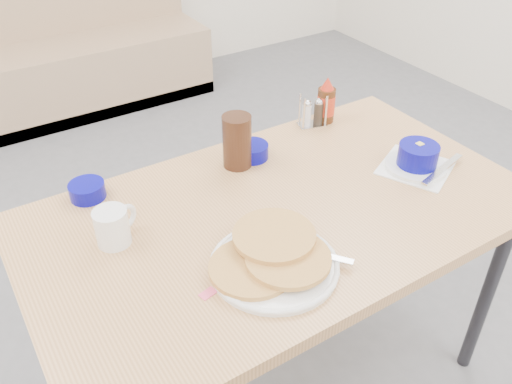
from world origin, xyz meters
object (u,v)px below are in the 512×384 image
coffee_mug (113,226)px  butter_bowl (252,151)px  dining_table (281,226)px  syrup_bottle (326,103)px  creamer_bowl (87,191)px  amber_tumbler (237,141)px  grits_setting (418,159)px  booth_bench (56,56)px  condiment_caddy (312,114)px  pancake_plate (273,259)px

coffee_mug → butter_bowl: size_ratio=1.18×
dining_table → coffee_mug: size_ratio=11.38×
syrup_bottle → coffee_mug: bearing=-165.2°
creamer_bowl → amber_tumbler: size_ratio=0.61×
creamer_bowl → butter_bowl: bearing=-7.7°
coffee_mug → creamer_bowl: size_ratio=1.21×
syrup_bottle → grits_setting: bearing=-83.2°
booth_bench → amber_tumbler: (0.01, -2.28, 0.49)m
booth_bench → grits_setting: (0.47, -2.59, 0.45)m
grits_setting → amber_tumbler: amber_tumbler is taller
amber_tumbler → condiment_caddy: (0.35, 0.08, -0.04)m
dining_table → condiment_caddy: condiment_caddy is taller
booth_bench → grits_setting: 2.67m
booth_bench → coffee_mug: bearing=-100.2°
pancake_plate → amber_tumbler: 0.47m
grits_setting → condiment_caddy: size_ratio=2.48×
pancake_plate → condiment_caddy: size_ratio=2.83×
booth_bench → pancake_plate: (-0.15, -2.71, 0.43)m
pancake_plate → grits_setting: 0.63m
coffee_mug → condiment_caddy: size_ratio=1.06×
butter_bowl → amber_tumbler: amber_tumbler is taller
coffee_mug → amber_tumbler: size_ratio=0.73×
pancake_plate → syrup_bottle: bearing=42.4°
booth_bench → condiment_caddy: 2.27m
creamer_bowl → booth_bench: bearing=78.8°
pancake_plate → grits_setting: bearing=11.5°
coffee_mug → syrup_bottle: 0.89m
butter_bowl → amber_tumbler: bearing=-168.4°
booth_bench → condiment_caddy: bearing=-80.6°
pancake_plate → coffee_mug: coffee_mug is taller
grits_setting → syrup_bottle: syrup_bottle is taller
butter_bowl → amber_tumbler: size_ratio=0.62×
creamer_bowl → condiment_caddy: size_ratio=0.88×
pancake_plate → grits_setting: size_ratio=1.14×
pancake_plate → condiment_caddy: 0.73m
grits_setting → dining_table: bearing=173.5°
coffee_mug → grits_setting: 0.92m
booth_bench → grits_setting: size_ratio=6.63×
pancake_plate → syrup_bottle: size_ratio=1.99×
dining_table → amber_tumbler: (0.01, 0.26, 0.15)m
coffee_mug → syrup_bottle: size_ratio=0.75×
pancake_plate → coffee_mug: bearing=134.7°
dining_table → grits_setting: (0.47, -0.05, 0.10)m
grits_setting → pancake_plate: bearing=-168.5°
grits_setting → syrup_bottle: 0.40m
dining_table → butter_bowl: size_ratio=13.47×
butter_bowl → condiment_caddy: 0.30m
butter_bowl → creamer_bowl: bearing=172.3°
butter_bowl → condiment_caddy: size_ratio=0.90×
dining_table → butter_bowl: butter_bowl is taller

